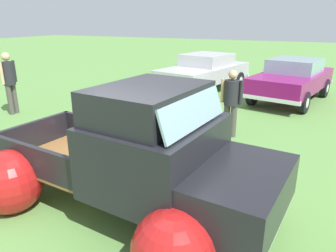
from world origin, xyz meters
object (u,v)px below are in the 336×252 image
object	(u,v)px
show_car_0	(205,71)
show_car_1	(292,78)
spectator_1	(231,100)
spectator_0	(9,79)
vintage_pickup_truck	(141,166)
lane_cone_1	(119,120)
lane_cone_0	(48,136)

from	to	relation	value
show_car_0	show_car_1	bearing A→B (deg)	98.84
show_car_1	spectator_1	bearing A→B (deg)	-0.67
show_car_1	spectator_0	world-z (taller)	spectator_0
vintage_pickup_truck	spectator_1	size ratio (longest dim) A/B	2.97
show_car_0	lane_cone_1	bearing A→B (deg)	9.04
vintage_pickup_truck	lane_cone_0	size ratio (longest dim) A/B	7.60
lane_cone_0	show_car_0	bearing A→B (deg)	81.64
spectator_0	lane_cone_1	distance (m)	3.85
show_car_1	lane_cone_0	bearing A→B (deg)	-19.89
vintage_pickup_truck	show_car_1	world-z (taller)	vintage_pickup_truck
spectator_0	show_car_0	bearing A→B (deg)	50.73
lane_cone_0	spectator_0	bearing A→B (deg)	151.71
spectator_0	spectator_1	xyz separation A→B (m)	(6.38, 0.90, -0.13)
lane_cone_1	spectator_1	bearing A→B (deg)	18.68
spectator_0	spectator_1	bearing A→B (deg)	5.51
lane_cone_0	lane_cone_1	distance (m)	1.81
vintage_pickup_truck	lane_cone_0	bearing A→B (deg)	164.70
vintage_pickup_truck	spectator_1	xyz separation A→B (m)	(0.30, 3.72, 0.16)
lane_cone_0	lane_cone_1	bearing A→B (deg)	66.65
spectator_0	vintage_pickup_truck	bearing A→B (deg)	-27.42
lane_cone_0	lane_cone_1	size ratio (longest dim) A/B	1.00
lane_cone_0	spectator_1	bearing A→B (deg)	37.47
show_car_0	spectator_1	world-z (taller)	spectator_1
show_car_0	lane_cone_0	world-z (taller)	show_car_0
show_car_1	lane_cone_0	size ratio (longest dim) A/B	7.06
show_car_1	lane_cone_1	size ratio (longest dim) A/B	7.06
lane_cone_0	lane_cone_1	world-z (taller)	same
show_car_0	lane_cone_1	xyz separation A→B (m)	(-0.33, -5.48, -0.47)
lane_cone_1	show_car_0	bearing A→B (deg)	86.53
show_car_1	lane_cone_0	world-z (taller)	show_car_1
show_car_0	show_car_1	world-z (taller)	same
spectator_1	lane_cone_0	world-z (taller)	spectator_1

